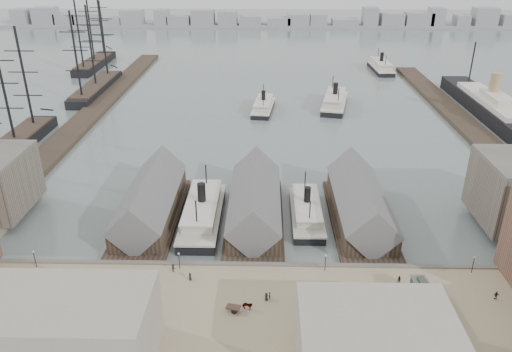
{
  "coord_description": "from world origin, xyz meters",
  "views": [
    {
      "loc": [
        2.68,
        -91.91,
        63.42
      ],
      "look_at": [
        0.0,
        30.0,
        6.0
      ],
      "focal_mm": 35.0,
      "sensor_mm": 36.0,
      "label": 1
    }
  ],
  "objects_px": {
    "ocean_steamer": "(490,107)",
    "horse_cart_left": "(57,300)",
    "horse_cart_right": "(333,314)",
    "ferry_docked_west": "(203,212)",
    "horse_cart_center": "(244,307)",
    "tram": "(426,301)"
  },
  "relations": [
    {
      "from": "ocean_steamer",
      "to": "horse_cart_left",
      "type": "distance_m",
      "value": 175.61
    },
    {
      "from": "horse_cart_left",
      "to": "horse_cart_right",
      "type": "xyz_separation_m",
      "value": [
        51.07,
        -2.51,
        0.0
      ]
    },
    {
      "from": "ferry_docked_west",
      "to": "horse_cart_center",
      "type": "xyz_separation_m",
      "value": [
        11.81,
        -35.6,
        0.28
      ]
    },
    {
      "from": "tram",
      "to": "horse_cart_left",
      "type": "bearing_deg",
      "value": 176.67
    },
    {
      "from": "ocean_steamer",
      "to": "tram",
      "type": "height_order",
      "value": "ocean_steamer"
    },
    {
      "from": "ocean_steamer",
      "to": "horse_cart_right",
      "type": "bearing_deg",
      "value": -122.12
    },
    {
      "from": "ocean_steamer",
      "to": "tram",
      "type": "xyz_separation_m",
      "value": [
        -59.88,
        -120.37,
        0.31
      ]
    },
    {
      "from": "tram",
      "to": "horse_cart_right",
      "type": "xyz_separation_m",
      "value": [
        -17.13,
        -2.28,
        -1.19
      ]
    },
    {
      "from": "horse_cart_left",
      "to": "horse_cart_right",
      "type": "relative_size",
      "value": 0.91
    },
    {
      "from": "horse_cart_left",
      "to": "horse_cart_center",
      "type": "distance_m",
      "value": 34.9
    },
    {
      "from": "ocean_steamer",
      "to": "horse_cart_center",
      "type": "relative_size",
      "value": 17.13
    },
    {
      "from": "horse_cart_center",
      "to": "horse_cart_left",
      "type": "bearing_deg",
      "value": 100.95
    },
    {
      "from": "tram",
      "to": "horse_cart_center",
      "type": "bearing_deg",
      "value": 178.13
    },
    {
      "from": "tram",
      "to": "horse_cart_left",
      "type": "relative_size",
      "value": 2.54
    },
    {
      "from": "horse_cart_center",
      "to": "horse_cart_right",
      "type": "distance_m",
      "value": 16.25
    },
    {
      "from": "ferry_docked_west",
      "to": "horse_cart_left",
      "type": "relative_size",
      "value": 6.91
    },
    {
      "from": "ferry_docked_west",
      "to": "tram",
      "type": "bearing_deg",
      "value": -37.69
    },
    {
      "from": "tram",
      "to": "horse_cart_right",
      "type": "distance_m",
      "value": 17.32
    },
    {
      "from": "ferry_docked_west",
      "to": "horse_cart_center",
      "type": "relative_size",
      "value": 6.08
    },
    {
      "from": "ocean_steamer",
      "to": "ferry_docked_west",
      "type": "bearing_deg",
      "value": -140.84
    },
    {
      "from": "horse_cart_right",
      "to": "tram",
      "type": "bearing_deg",
      "value": -102.75
    },
    {
      "from": "horse_cart_right",
      "to": "horse_cart_center",
      "type": "bearing_deg",
      "value": 64.18
    }
  ]
}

